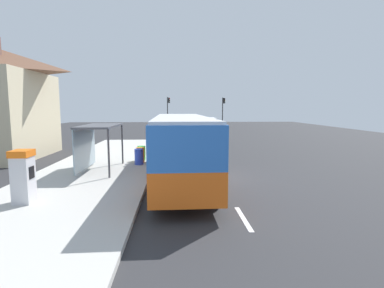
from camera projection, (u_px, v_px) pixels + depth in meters
name	position (u px, v px, depth m)	size (l,w,h in m)	color
ground_plane	(195.00, 145.00, 29.66)	(56.00, 92.00, 0.04)	#2D2D30
sidewalk_platform	(99.00, 169.00, 17.40)	(6.20, 30.00, 0.18)	beige
lane_stripe_seg_0	(243.00, 219.00, 9.84)	(0.16, 2.20, 0.01)	silver
lane_stripe_seg_1	(221.00, 181.00, 14.80)	(0.16, 2.20, 0.01)	silver
lane_stripe_seg_2	(209.00, 163.00, 19.76)	(0.16, 2.20, 0.01)	silver
lane_stripe_seg_3	(202.00, 152.00, 24.71)	(0.16, 2.20, 0.01)	silver
lane_stripe_seg_4	(198.00, 144.00, 29.67)	(0.16, 2.20, 0.01)	silver
lane_stripe_seg_5	(195.00, 139.00, 34.62)	(0.16, 2.20, 0.01)	silver
lane_stripe_seg_6	(192.00, 135.00, 39.58)	(0.16, 2.20, 0.01)	silver
lane_stripe_seg_7	(190.00, 132.00, 44.53)	(0.16, 2.20, 0.01)	silver
bus	(181.00, 145.00, 14.56)	(2.71, 11.05, 3.21)	orange
white_van	(208.00, 125.00, 38.84)	(2.13, 5.25, 2.30)	silver
sedan_near	(204.00, 126.00, 45.52)	(1.99, 4.47, 1.52)	#A51919
sedan_far	(198.00, 123.00, 55.48)	(1.92, 4.44, 1.52)	navy
ticket_machine	(23.00, 176.00, 10.82)	(0.66, 0.76, 1.94)	silver
recycling_bin_blue	(139.00, 157.00, 18.21)	(0.52, 0.52, 0.95)	blue
recycling_bin_orange	(140.00, 155.00, 18.90)	(0.52, 0.52, 0.95)	orange
recycling_bin_green	(141.00, 153.00, 19.60)	(0.52, 0.52, 0.95)	green
traffic_light_near_side	(223.00, 109.00, 46.73)	(0.49, 0.28, 5.16)	#2D2D2D
traffic_light_far_side	(168.00, 108.00, 47.05)	(0.49, 0.28, 5.24)	#2D2D2D
bus_shelter	(94.00, 136.00, 16.42)	(1.80, 4.00, 2.50)	#4C4C51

